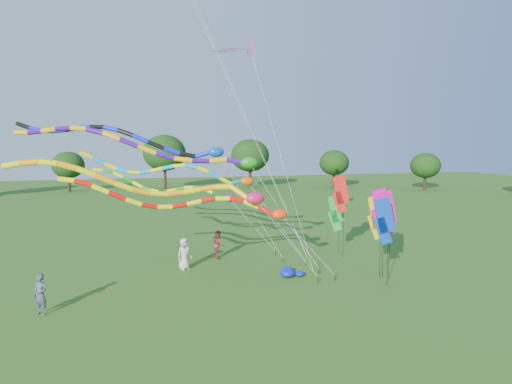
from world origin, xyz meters
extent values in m
plane|color=#2B5917|center=(0.00, 0.00, 0.00)|extent=(160.00, 160.00, 0.00)
cylinder|color=#382314|center=(34.94, 38.62, 1.34)|extent=(0.50, 0.50, 2.68)
ellipsoid|color=black|center=(34.94, 38.62, 4.84)|extent=(5.66, 5.66, 4.81)
cylinder|color=#382314|center=(23.72, 46.28, 1.55)|extent=(0.50, 0.50, 3.09)
ellipsoid|color=black|center=(23.72, 46.28, 5.59)|extent=(6.53, 6.53, 5.55)
cylinder|color=#382314|center=(12.28, 57.12, 1.43)|extent=(0.50, 0.50, 2.87)
ellipsoid|color=black|center=(12.28, 57.12, 5.18)|extent=(6.06, 6.06, 5.15)
cylinder|color=#382314|center=(-2.95, 58.93, 1.31)|extent=(0.50, 0.50, 2.61)
ellipsoid|color=black|center=(-2.95, 58.93, 4.71)|extent=(5.51, 5.51, 4.68)
cylinder|color=#382314|center=(-17.56, 54.47, 1.73)|extent=(0.50, 0.50, 3.45)
ellipsoid|color=black|center=(-17.56, 54.47, 6.23)|extent=(7.29, 7.29, 6.19)
cylinder|color=black|center=(3.32, 2.95, 0.15)|extent=(0.05, 0.05, 0.30)
cylinder|color=silver|center=(1.78, 3.09, 2.00)|extent=(0.02, 0.02, 4.64)
ellipsoid|color=#FF360D|center=(0.23, 3.24, 3.73)|extent=(0.85, 0.54, 0.54)
cylinder|color=red|center=(-0.47, 3.41, 3.91)|extent=(0.25, 0.25, 0.84)
cylinder|color=#F6F90C|center=(-1.19, 3.65, 4.24)|extent=(0.25, 0.25, 0.81)
cylinder|color=red|center=(-1.90, 3.87, 4.47)|extent=(0.25, 0.25, 0.76)
cylinder|color=#F6F90C|center=(-2.62, 4.03, 4.54)|extent=(0.25, 0.25, 0.74)
cylinder|color=red|center=(-3.35, 4.12, 4.49)|extent=(0.25, 0.25, 0.74)
cylinder|color=#F6F90C|center=(-4.08, 4.15, 4.37)|extent=(0.25, 0.25, 0.75)
cylinder|color=red|center=(-4.82, 4.11, 4.25)|extent=(0.25, 0.25, 0.75)
cylinder|color=#F6F90C|center=(-5.57, 4.03, 4.22)|extent=(0.25, 0.25, 0.75)
cylinder|color=red|center=(-6.32, 3.91, 4.32)|extent=(0.25, 0.25, 0.78)
cylinder|color=#F6F90C|center=(-7.06, 3.79, 4.56)|extent=(0.25, 0.25, 0.81)
cylinder|color=red|center=(-7.81, 3.69, 4.89)|extent=(0.25, 0.25, 0.83)
cylinder|color=#F6F90C|center=(-8.55, 3.62, 5.24)|extent=(0.25, 0.25, 0.82)
cylinder|color=red|center=(-9.29, 3.62, 5.54)|extent=(0.25, 0.25, 0.77)
cylinder|color=#F6F90C|center=(-10.02, 3.68, 5.71)|extent=(0.25, 0.25, 0.74)
cylinder|color=black|center=(2.29, 2.86, 0.15)|extent=(0.05, 0.05, 0.30)
cylinder|color=silver|center=(0.59, 3.02, 2.44)|extent=(0.02, 0.02, 5.51)
ellipsoid|color=#D71747|center=(-1.10, 3.19, 4.61)|extent=(0.97, 0.62, 0.62)
cylinder|color=#FE980D|center=(-1.83, 3.52, 4.89)|extent=(0.28, 0.28, 1.12)
cylinder|color=#E0E60B|center=(-2.61, 3.87, 5.17)|extent=(0.28, 0.28, 0.81)
cylinder|color=#FE980D|center=(-3.41, 3.93, 5.11)|extent=(0.28, 0.28, 0.81)
cylinder|color=#E0E60B|center=(-4.22, 3.93, 5.00)|extent=(0.28, 0.28, 0.82)
cylinder|color=#FE980D|center=(-5.04, 3.88, 4.91)|extent=(0.28, 0.28, 0.82)
cylinder|color=#E0E60B|center=(-5.86, 3.78, 4.92)|extent=(0.28, 0.28, 0.83)
cylinder|color=#FE980D|center=(-6.68, 3.67, 5.07)|extent=(0.28, 0.28, 0.86)
cylinder|color=#E0E60B|center=(-7.50, 3.56, 5.35)|extent=(0.28, 0.28, 0.89)
cylinder|color=#FE980D|center=(-8.32, 3.48, 5.71)|extent=(0.28, 0.28, 0.90)
cylinder|color=#E0E60B|center=(-9.13, 3.45, 6.07)|extent=(0.28, 0.28, 0.88)
cylinder|color=#FE980D|center=(-9.94, 3.48, 6.36)|extent=(0.28, 0.28, 0.84)
cylinder|color=#E0E60B|center=(-10.74, 3.59, 6.51)|extent=(0.28, 0.28, 0.81)
cylinder|color=#FE980D|center=(-11.53, 3.75, 6.52)|extent=(0.28, 0.28, 0.82)
cylinder|color=#E0E60B|center=(-12.32, 3.98, 6.42)|extent=(0.28, 0.28, 0.84)
cylinder|color=black|center=(2.99, 4.35, 0.15)|extent=(0.05, 0.05, 0.30)
cylinder|color=silver|center=(1.13, 5.09, 3.30)|extent=(0.02, 0.02, 7.24)
ellipsoid|color=#1C8818|center=(-0.73, 5.84, 6.31)|extent=(1.01, 0.65, 0.65)
cylinder|color=#380B83|center=(-1.44, 6.37, 6.39)|extent=(0.29, 0.29, 1.11)
cylinder|color=#F5A40C|center=(-2.31, 6.89, 6.42)|extent=(0.29, 0.29, 1.01)
cylinder|color=#380B83|center=(-3.29, 7.12, 6.39)|extent=(0.29, 0.29, 1.02)
cylinder|color=#F5A40C|center=(-4.29, 7.32, 6.47)|extent=(0.29, 0.29, 1.03)
cylinder|color=#380B83|center=(-5.29, 7.51, 6.69)|extent=(0.29, 0.29, 1.06)
cylinder|color=#F5A40C|center=(-6.29, 7.73, 7.03)|extent=(0.29, 0.29, 1.09)
cylinder|color=#380B83|center=(-7.27, 7.98, 7.43)|extent=(0.29, 0.29, 1.09)
cylinder|color=#F5A40C|center=(-8.22, 8.28, 7.81)|extent=(0.29, 0.29, 1.06)
cylinder|color=#380B83|center=(-9.15, 8.64, 8.10)|extent=(0.29, 0.29, 1.03)
cylinder|color=#F5A40C|center=(-10.06, 9.07, 8.26)|extent=(0.29, 0.29, 1.01)
cylinder|color=#380B83|center=(-10.95, 9.56, 8.27)|extent=(0.29, 0.29, 1.01)
cylinder|color=#F5A40C|center=(-11.81, 10.09, 8.19)|extent=(0.29, 0.29, 1.02)
cylinder|color=#380B83|center=(-12.67, 10.64, 8.09)|extent=(0.29, 0.29, 1.02)
cylinder|color=#F5A40C|center=(-13.53, 11.19, 8.05)|extent=(0.29, 0.29, 1.02)
cylinder|color=black|center=(1.75, 7.09, 0.15)|extent=(0.05, 0.05, 0.30)
cylinder|color=silver|center=(-0.19, 7.91, 3.58)|extent=(0.02, 0.02, 7.82)
ellipsoid|color=#0C46AB|center=(-2.12, 8.73, 6.88)|extent=(1.00, 0.64, 0.64)
cylinder|color=#0D1ADB|center=(-2.88, 9.07, 6.74)|extent=(0.29, 0.29, 1.00)
cylinder|color=black|center=(-3.79, 9.38, 6.69)|extent=(0.29, 0.29, 1.00)
cylinder|color=#0D1ADB|center=(-4.75, 9.58, 6.94)|extent=(0.29, 0.29, 1.03)
cylinder|color=black|center=(-5.69, 9.81, 7.30)|extent=(0.29, 0.29, 1.05)
cylinder|color=#0D1ADB|center=(-6.62, 10.09, 7.70)|extent=(0.29, 0.29, 1.04)
cylinder|color=black|center=(-7.52, 10.42, 8.07)|extent=(0.29, 0.29, 1.01)
cylinder|color=#0D1ADB|center=(-8.39, 10.82, 8.33)|extent=(0.29, 0.29, 0.98)
cylinder|color=black|center=(-9.24, 11.28, 8.45)|extent=(0.29, 0.29, 0.97)
cylinder|color=#0D1ADB|center=(-10.06, 11.79, 8.43)|extent=(0.29, 0.29, 0.98)
cylinder|color=black|center=(-10.88, 12.33, 8.34)|extent=(0.29, 0.29, 0.99)
cylinder|color=#0D1ADB|center=(-11.69, 12.88, 8.24)|extent=(0.29, 0.29, 0.98)
cylinder|color=black|center=(-12.50, 13.42, 8.23)|extent=(0.29, 0.29, 0.98)
cylinder|color=#0D1ADB|center=(-13.33, 13.93, 8.34)|extent=(0.29, 0.29, 0.99)
cylinder|color=black|center=(-14.18, 14.39, 8.60)|extent=(0.29, 0.29, 1.01)
cylinder|color=black|center=(2.89, 6.10, 0.15)|extent=(0.05, 0.05, 0.30)
cylinder|color=silver|center=(1.09, 6.28, 2.75)|extent=(0.02, 0.02, 6.12)
ellipsoid|color=#E5530D|center=(-0.72, 6.45, 5.21)|extent=(0.80, 0.51, 0.51)
cylinder|color=#0B9BC7|center=(-1.40, 6.32, 5.16)|extent=(0.23, 0.23, 0.76)
cylinder|color=yellow|center=(-2.06, 6.12, 5.28)|extent=(0.23, 0.23, 0.74)
cylinder|color=#0B9BC7|center=(-2.70, 6.11, 5.64)|extent=(0.23, 0.23, 0.73)
cylinder|color=yellow|center=(-3.33, 6.17, 5.94)|extent=(0.23, 0.23, 0.69)
cylinder|color=#0B9BC7|center=(-3.96, 6.29, 6.12)|extent=(0.23, 0.23, 0.65)
cylinder|color=yellow|center=(-4.58, 6.47, 6.16)|extent=(0.23, 0.23, 0.66)
cylinder|color=#0B9BC7|center=(-5.20, 6.70, 6.07)|extent=(0.23, 0.23, 0.68)
cylinder|color=yellow|center=(-5.82, 6.95, 5.93)|extent=(0.23, 0.23, 0.68)
cylinder|color=#0B9BC7|center=(-6.43, 7.20, 5.80)|extent=(0.23, 0.23, 0.67)
cylinder|color=yellow|center=(-7.05, 7.43, 5.77)|extent=(0.23, 0.23, 0.65)
cylinder|color=#0B9BC7|center=(-7.67, 7.61, 5.87)|extent=(0.23, 0.23, 0.67)
cylinder|color=yellow|center=(-8.30, 7.73, 6.11)|extent=(0.23, 0.23, 0.70)
cylinder|color=#0B9BC7|center=(-8.94, 7.78, 6.43)|extent=(0.23, 0.23, 0.73)
cylinder|color=yellow|center=(-9.58, 7.76, 6.77)|extent=(0.23, 0.23, 0.72)
cylinder|color=black|center=(1.83, 8.89, 0.15)|extent=(0.05, 0.05, 0.30)
cylinder|color=silver|center=(0.39, 9.49, 2.03)|extent=(0.02, 0.02, 4.69)
ellipsoid|color=#9A0E94|center=(-1.05, 10.10, 3.77)|extent=(0.82, 0.53, 0.53)
cylinder|color=#1B9914|center=(-1.78, 10.11, 3.99)|extent=(0.24, 0.24, 0.96)
cylinder|color=#F9F30D|center=(-2.48, 10.15, 4.32)|extent=(0.24, 0.24, 0.70)
cylinder|color=#1B9914|center=(-3.05, 10.49, 4.48)|extent=(0.24, 0.24, 0.67)
cylinder|color=#F9F30D|center=(-3.60, 10.88, 4.49)|extent=(0.24, 0.24, 0.68)
cylinder|color=#1B9914|center=(-4.13, 11.30, 4.39)|extent=(0.24, 0.24, 0.70)
cylinder|color=#F9F30D|center=(-4.66, 11.74, 4.25)|extent=(0.24, 0.24, 0.70)
cylinder|color=#1B9914|center=(-5.19, 12.16, 4.15)|extent=(0.24, 0.24, 0.68)
cylinder|color=#F9F30D|center=(-5.74, 12.55, 4.15)|extent=(0.24, 0.24, 0.67)
cylinder|color=#1B9914|center=(-6.31, 12.89, 4.29)|extent=(0.24, 0.24, 0.69)
cylinder|color=#F9F30D|center=(-6.91, 13.16, 4.56)|extent=(0.24, 0.24, 0.73)
cylinder|color=#1B9914|center=(-7.53, 13.38, 4.90)|extent=(0.24, 0.24, 0.75)
cylinder|color=#F9F30D|center=(-8.18, 13.53, 5.23)|extent=(0.24, 0.24, 0.74)
cylinder|color=#1B9914|center=(-8.85, 13.64, 5.47)|extent=(0.24, 0.24, 0.70)
cylinder|color=#F9F30D|center=(-9.52, 13.73, 5.58)|extent=(0.24, 0.24, 0.69)
cylinder|color=black|center=(2.50, 4.00, 0.15)|extent=(0.04, 0.04, 0.30)
cylinder|color=silver|center=(-1.73, 5.11, 9.96)|extent=(0.01, 0.01, 21.21)
cylinder|color=black|center=(2.50, 4.00, 0.15)|extent=(0.04, 0.04, 0.30)
cylinder|color=silver|center=(-2.53, 4.64, 11.63)|extent=(0.01, 0.01, 24.83)
cylinder|color=black|center=(2.50, 4.00, 0.15)|extent=(0.04, 0.04, 0.30)
cylinder|color=silver|center=(1.05, 5.49, 6.64)|extent=(0.01, 0.01, 13.35)
cone|color=purple|center=(-0.41, 6.98, 12.98)|extent=(1.22, 1.30, 1.30)
cube|color=purple|center=(-1.11, 6.98, 12.83)|extent=(0.90, 0.12, 0.04)
cube|color=purple|center=(-1.66, 6.98, 12.71)|extent=(0.90, 0.12, 0.04)
cube|color=purple|center=(-2.21, 6.98, 12.59)|extent=(0.90, 0.12, 0.04)
cylinder|color=black|center=(5.95, 2.81, 2.14)|extent=(0.02, 0.02, 4.28)
cube|color=yellow|center=(5.73, 2.86, 3.68)|extent=(1.15, 0.31, 1.93)
cube|color=yellow|center=(5.66, 2.87, 2.88)|extent=(1.00, 0.28, 1.51)
cylinder|color=black|center=(6.10, 8.21, 1.83)|extent=(0.02, 0.02, 3.66)
cube|color=green|center=(5.89, 8.26, 3.06)|extent=(1.15, 0.33, 1.93)
cube|color=green|center=(5.81, 8.27, 2.26)|extent=(1.00, 0.30, 1.51)
cylinder|color=black|center=(5.57, 1.46, 2.15)|extent=(0.02, 0.02, 4.30)
cube|color=#0B349F|center=(5.36, 1.54, 3.70)|extent=(1.11, 0.49, 1.93)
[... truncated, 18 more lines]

